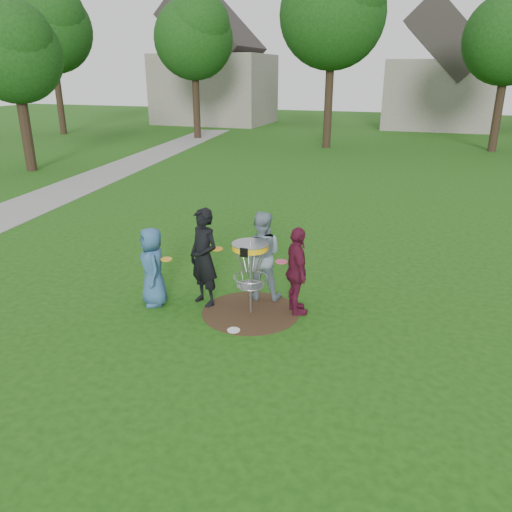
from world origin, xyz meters
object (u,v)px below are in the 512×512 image
(disc_golf_basket, at_px, (250,261))
(player_black, at_px, (204,258))
(player_grey, at_px, (261,255))
(player_maroon, at_px, (297,271))
(player_blue, at_px, (153,267))

(disc_golf_basket, bearing_deg, player_black, 175.41)
(player_grey, xyz_separation_m, disc_golf_basket, (0.04, -0.70, 0.15))
(player_black, distance_m, player_maroon, 1.75)
(player_maroon, xyz_separation_m, disc_golf_basket, (-0.79, -0.26, 0.20))
(disc_golf_basket, bearing_deg, player_grey, 93.46)
(player_maroon, bearing_deg, player_grey, 32.89)
(player_blue, bearing_deg, player_grey, 78.79)
(player_black, relative_size, disc_golf_basket, 1.35)
(player_black, distance_m, disc_golf_basket, 0.95)
(player_black, height_order, disc_golf_basket, player_black)
(player_blue, xyz_separation_m, player_grey, (1.81, 0.94, 0.11))
(player_blue, distance_m, player_maroon, 2.69)
(player_black, bearing_deg, player_maroon, 32.87)
(player_blue, distance_m, disc_golf_basket, 1.89)
(player_black, relative_size, player_grey, 1.08)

